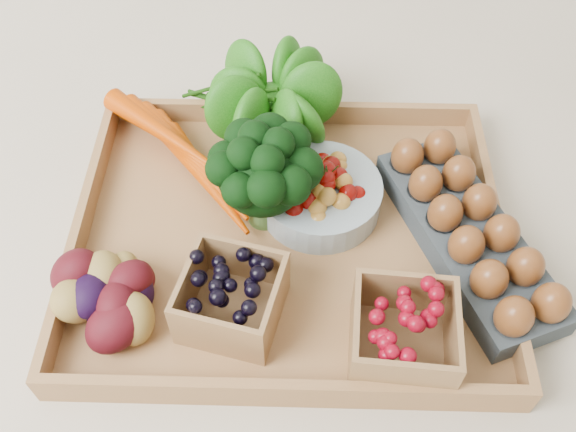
{
  "coord_description": "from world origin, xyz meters",
  "views": [
    {
      "loc": [
        0.01,
        -0.49,
        0.7
      ],
      "look_at": [
        0.0,
        0.0,
        0.06
      ],
      "focal_mm": 40.0,
      "sensor_mm": 36.0,
      "label": 1
    }
  ],
  "objects_px": {
    "egg_carton": "(467,238)",
    "tray": "(288,240)",
    "broccoli": "(263,191)",
    "cherry_bowl": "(320,196)"
  },
  "relations": [
    {
      "from": "egg_carton",
      "to": "tray",
      "type": "bearing_deg",
      "value": 155.64
    },
    {
      "from": "broccoli",
      "to": "egg_carton",
      "type": "xyz_separation_m",
      "value": [
        0.26,
        -0.04,
        -0.04
      ]
    },
    {
      "from": "cherry_bowl",
      "to": "egg_carton",
      "type": "xyz_separation_m",
      "value": [
        0.19,
        -0.06,
        -0.0
      ]
    },
    {
      "from": "tray",
      "to": "cherry_bowl",
      "type": "bearing_deg",
      "value": 52.02
    },
    {
      "from": "tray",
      "to": "broccoli",
      "type": "xyz_separation_m",
      "value": [
        -0.03,
        0.03,
        0.06
      ]
    },
    {
      "from": "broccoli",
      "to": "egg_carton",
      "type": "relative_size",
      "value": 0.46
    },
    {
      "from": "tray",
      "to": "cherry_bowl",
      "type": "height_order",
      "value": "cherry_bowl"
    },
    {
      "from": "tray",
      "to": "egg_carton",
      "type": "bearing_deg",
      "value": -2.4
    },
    {
      "from": "broccoli",
      "to": "cherry_bowl",
      "type": "xyz_separation_m",
      "value": [
        0.07,
        0.02,
        -0.03
      ]
    },
    {
      "from": "tray",
      "to": "broccoli",
      "type": "height_order",
      "value": "broccoli"
    }
  ]
}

